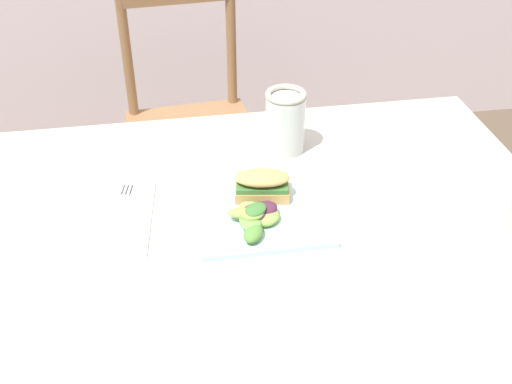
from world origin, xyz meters
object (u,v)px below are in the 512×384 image
Objects in this scene: chair_wooden_far at (191,127)px; mason_jar_iced_tea at (285,124)px; dining_table at (209,279)px; fork_on_napkin at (121,209)px; sandwich_half_front at (262,184)px; plate_lunch at (260,211)px.

mason_jar_iced_tea is at bearing -75.58° from chair_wooden_far.
fork_on_napkin is (-0.15, 0.08, 0.13)m from dining_table.
sandwich_half_front is 0.61× the size of fork_on_napkin.
dining_table is at bearing -91.82° from chair_wooden_far.
plate_lunch is at bearing -113.08° from mason_jar_iced_tea.
mason_jar_iced_tea is (0.08, 0.18, 0.02)m from sandwich_half_front.
dining_table is at bearing -161.59° from plate_lunch.
mason_jar_iced_tea reaches higher than chair_wooden_far.
chair_wooden_far is 6.33× the size of mason_jar_iced_tea.
chair_wooden_far is 3.57× the size of plate_lunch.
chair_wooden_far is 0.76m from mason_jar_iced_tea.
chair_wooden_far is 0.92m from plate_lunch.
plate_lunch is 2.17× the size of sandwich_half_front.
sandwich_half_front reaches higher than plate_lunch.
plate_lunch is at bearing -10.74° from fork_on_napkin.
fork_on_napkin reaches higher than dining_table.
sandwich_half_front is at bearing 73.36° from plate_lunch.
plate_lunch is 1.32× the size of fork_on_napkin.
mason_jar_iced_tea is (0.09, 0.22, 0.06)m from plate_lunch.
dining_table is 0.21m from sandwich_half_front.
chair_wooden_far reaches higher than sandwich_half_front.
fork_on_napkin is 1.35× the size of mason_jar_iced_tea.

